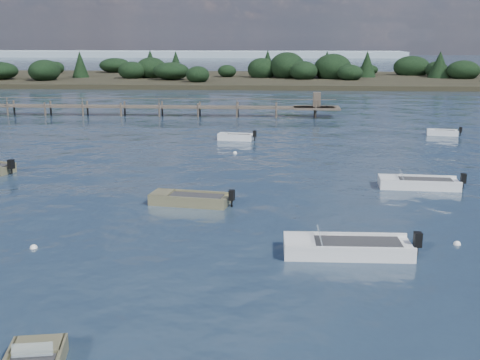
# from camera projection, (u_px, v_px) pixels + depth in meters

# --- Properties ---
(ground) EXTENTS (400.00, 400.00, 0.00)m
(ground) POSITION_uv_depth(u_px,v_px,m) (279.00, 104.00, 77.66)
(ground) COLOR #152231
(ground) RESTS_ON ground
(dinghy_mid_white_a) EXTENTS (5.57, 2.00, 1.30)m
(dinghy_mid_white_a) POSITION_uv_depth(u_px,v_px,m) (347.00, 250.00, 24.58)
(dinghy_mid_white_a) COLOR silver
(dinghy_mid_white_a) RESTS_ON ground
(dinghy_mid_grey) EXTENTS (4.59, 2.22, 1.14)m
(dinghy_mid_grey) POSITION_uv_depth(u_px,v_px,m) (190.00, 201.00, 31.88)
(dinghy_mid_grey) COLOR #6A6647
(dinghy_mid_grey) RESTS_ON ground
(tender_far_grey_b) EXTENTS (3.05, 1.52, 1.02)m
(tender_far_grey_b) POSITION_uv_depth(u_px,v_px,m) (442.00, 134.00, 53.76)
(tender_far_grey_b) COLOR silver
(tender_far_grey_b) RESTS_ON ground
(tender_far_white) EXTENTS (3.34, 1.60, 1.12)m
(tender_far_white) POSITION_uv_depth(u_px,v_px,m) (236.00, 138.00, 51.31)
(tender_far_white) COLOR silver
(tender_far_white) RESTS_ON ground
(dinghy_mid_white_b) EXTENTS (4.99, 2.04, 1.23)m
(dinghy_mid_white_b) POSITION_uv_depth(u_px,v_px,m) (418.00, 185.00, 35.31)
(dinghy_mid_white_b) COLOR silver
(dinghy_mid_white_b) RESTS_ON ground
(buoy_b) EXTENTS (0.32, 0.32, 0.32)m
(buoy_b) POSITION_uv_depth(u_px,v_px,m) (457.00, 245.00, 25.72)
(buoy_b) COLOR silver
(buoy_b) RESTS_ON ground
(buoy_c) EXTENTS (0.32, 0.32, 0.32)m
(buoy_c) POSITION_uv_depth(u_px,v_px,m) (34.00, 248.00, 25.29)
(buoy_c) COLOR silver
(buoy_c) RESTS_ON ground
(buoy_e) EXTENTS (0.32, 0.32, 0.32)m
(buoy_e) POSITION_uv_depth(u_px,v_px,m) (235.00, 153.00, 45.60)
(buoy_e) COLOR silver
(buoy_e) RESTS_ON ground
(jetty) EXTENTS (64.50, 3.20, 3.40)m
(jetty) POSITION_uv_depth(u_px,v_px,m) (85.00, 106.00, 67.07)
(jetty) COLOR #4E4439
(jetty) RESTS_ON ground
(far_headland) EXTENTS (190.00, 40.00, 5.80)m
(far_headland) POSITION_uv_depth(u_px,v_px,m) (410.00, 72.00, 114.53)
(far_headland) COLOR black
(far_headland) RESTS_ON ground
(distant_haze) EXTENTS (280.00, 20.00, 2.40)m
(distant_haze) POSITION_uv_depth(u_px,v_px,m) (60.00, 57.00, 247.93)
(distant_haze) COLOR #869AA6
(distant_haze) RESTS_ON ground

